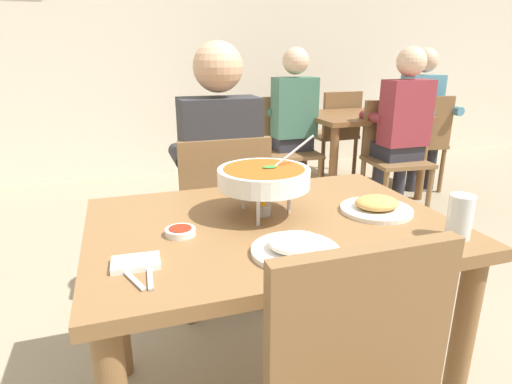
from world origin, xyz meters
TOP-DOWN VIEW (x-y plane):
  - cafe_rear_partition at (0.00, 3.44)m, footprint 10.00×0.10m
  - dining_table_main at (0.00, 0.00)m, footprint 1.14×0.81m
  - chair_diner_main at (-0.00, 0.69)m, footprint 0.44×0.44m
  - diner_main at (0.00, 0.72)m, footprint 0.40×0.45m
  - curry_bowl at (-0.00, 0.05)m, footprint 0.33×0.30m
  - rice_plate at (-0.02, -0.24)m, footprint 0.24×0.24m
  - appetizer_plate at (0.37, -0.04)m, footprint 0.24×0.24m
  - sauce_dish at (-0.29, -0.02)m, footprint 0.09×0.09m
  - napkin_folded at (-0.43, -0.18)m, footprint 0.12×0.09m
  - fork_utensil at (-0.45, -0.23)m, footprint 0.07×0.16m
  - spoon_utensil at (-0.40, -0.23)m, footprint 0.02×0.17m
  - drink_glass at (0.47, -0.29)m, footprint 0.07×0.07m
  - dining_table_far at (1.64, 2.14)m, footprint 1.00×0.80m
  - chair_bg_left at (0.96, 2.20)m, footprint 0.45×0.45m
  - chair_bg_middle at (1.66, 1.67)m, footprint 0.48×0.48m
  - chair_bg_right at (2.23, 2.03)m, footprint 0.50×0.50m
  - chair_bg_corner at (1.05, 2.64)m, footprint 0.48×0.48m
  - chair_bg_window at (1.70, 2.68)m, footprint 0.46×0.46m
  - patron_bg_left at (1.00, 2.19)m, footprint 0.40×0.45m
  - patron_bg_middle at (1.68, 1.61)m, footprint 0.40×0.45m
  - patron_bg_right at (2.28, 2.11)m, footprint 0.40×0.45m

SIDE VIEW (x-z plane):
  - chair_diner_main at x=0.00m, z-range 0.06..0.96m
  - chair_bg_left at x=0.96m, z-range 0.06..0.96m
  - chair_bg_middle at x=1.66m, z-range 0.06..0.96m
  - chair_bg_right at x=2.23m, z-range 0.06..0.96m
  - chair_bg_corner at x=1.05m, z-range 0.06..0.96m
  - chair_bg_window at x=1.70m, z-range 0.06..0.96m
  - dining_table_far at x=1.64m, z-range 0.24..0.98m
  - dining_table_main at x=0.00m, z-range 0.25..0.99m
  - diner_main at x=0.00m, z-range 0.09..1.40m
  - patron_bg_left at x=1.00m, z-range 0.09..1.40m
  - patron_bg_middle at x=1.68m, z-range 0.09..1.40m
  - patron_bg_right at x=2.28m, z-range 0.09..1.40m
  - fork_utensil at x=-0.45m, z-range 0.74..0.75m
  - spoon_utensil at x=-0.40m, z-range 0.74..0.75m
  - napkin_folded at x=-0.43m, z-range 0.74..0.76m
  - sauce_dish at x=-0.29m, z-range 0.74..0.77m
  - rice_plate at x=-0.02m, z-range 0.74..0.79m
  - appetizer_plate at x=0.37m, z-range 0.74..0.79m
  - drink_glass at x=0.47m, z-range 0.74..0.87m
  - curry_bowl at x=0.00m, z-range 0.74..1.00m
  - cafe_rear_partition at x=0.00m, z-range 0.00..3.00m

